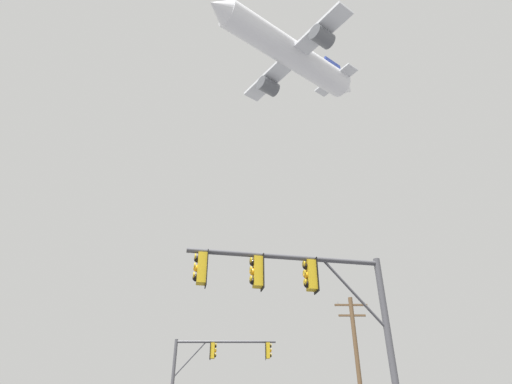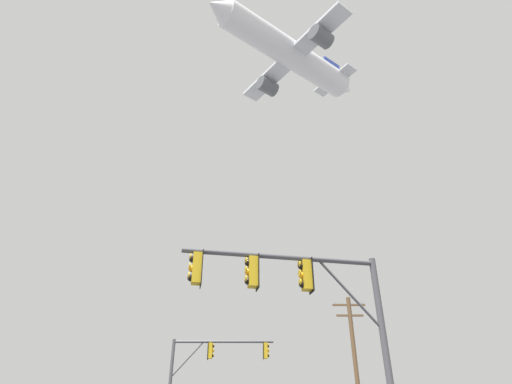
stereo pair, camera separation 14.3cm
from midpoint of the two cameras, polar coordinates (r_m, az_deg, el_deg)
The scene contains 4 objects.
signal_pole_near at distance 12.37m, azimuth 6.66°, elevation -14.54°, with size 5.96×1.34×6.14m.
signal_pole_far at distance 27.01m, azimuth -6.84°, elevation -22.90°, with size 6.27×0.47×6.24m.
utility_pole at distance 28.72m, azimuth 13.65°, elevation -22.41°, with size 2.20×0.28×9.16m.
airplane at distance 65.64m, azimuth 4.48°, elevation 18.72°, with size 24.48×19.93×7.67m.
Camera 1 is at (0.88, -6.06, 1.53)m, focal length 28.70 mm.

